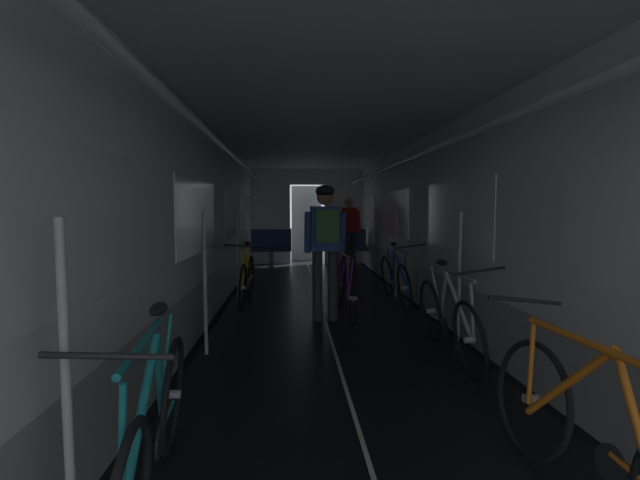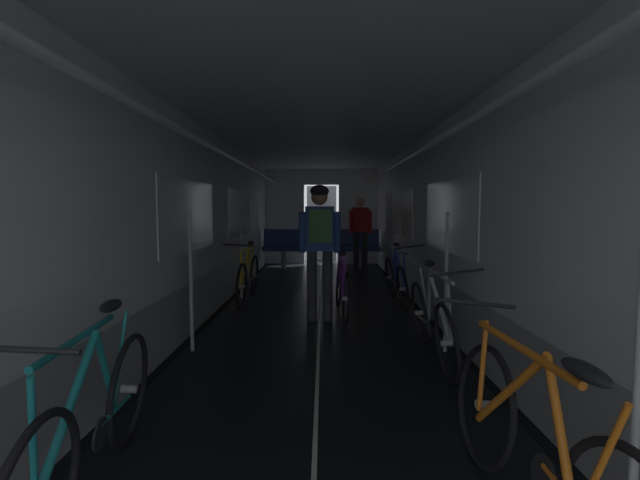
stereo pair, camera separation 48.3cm
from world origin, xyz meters
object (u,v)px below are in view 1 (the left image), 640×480
object	(u,v)px
bicycle_orange	(600,438)
bicycle_silver	(448,318)
bicycle_blue	(395,278)
bicycle_purple_in_aisle	(346,287)
bench_seat_far_left	(271,245)
person_standing_near_bench	(349,228)
person_cyclist_aisle	(326,237)
bench_seat_far_right	(346,245)
bicycle_teal	(155,429)
bicycle_yellow	(247,278)

from	to	relation	value
bicycle_orange	bicycle_silver	bearing A→B (deg)	87.63
bicycle_orange	bicycle_blue	world-z (taller)	bicycle_blue
bicycle_silver	bicycle_purple_in_aisle	bearing A→B (deg)	114.27
bicycle_blue	bench_seat_far_left	bearing A→B (deg)	117.91
bench_seat_far_left	person_standing_near_bench	size ratio (longest dim) A/B	0.58
bicycle_silver	bicycle_orange	size ratio (longest dim) A/B	1.00
bench_seat_far_left	bicycle_silver	bearing A→B (deg)	-72.44
bench_seat_far_left	bicycle_silver	xyz separation A→B (m)	(1.97, -6.23, -0.19)
person_cyclist_aisle	person_standing_near_bench	size ratio (longest dim) A/B	1.03
bench_seat_far_right	bicycle_purple_in_aisle	size ratio (longest dim) A/B	0.58
bench_seat_far_right	bicycle_teal	bearing A→B (deg)	-103.63
person_cyclist_aisle	bicycle_purple_in_aisle	size ratio (longest dim) A/B	1.02
bicycle_teal	bicycle_yellow	bearing A→B (deg)	90.25
bench_seat_far_right	bicycle_purple_in_aisle	distance (m)	4.57
bicycle_teal	person_cyclist_aisle	bearing A→B (deg)	72.14
bench_seat_far_right	bicycle_orange	size ratio (longest dim) A/B	0.58
bicycle_teal	bicycle_orange	bearing A→B (deg)	-5.95
bicycle_teal	bicycle_orange	distance (m)	2.07
bicycle_teal	bicycle_purple_in_aisle	distance (m)	3.89
bicycle_yellow	bicycle_silver	size ratio (longest dim) A/B	1.00
bicycle_orange	person_cyclist_aisle	bearing A→B (deg)	105.18
person_cyclist_aisle	bench_seat_far_left	bearing A→B (deg)	100.72
bicycle_silver	person_cyclist_aisle	size ratio (longest dim) A/B	0.98
bench_seat_far_left	bicycle_purple_in_aisle	bearing A→B (deg)	-75.12
bench_seat_far_left	person_standing_near_bench	bearing A→B (deg)	-11.79
bench_seat_far_left	bicycle_blue	distance (m)	4.37
bicycle_silver	bicycle_teal	world-z (taller)	bicycle_silver
bench_seat_far_left	bicycle_silver	size ratio (longest dim) A/B	0.58
person_standing_near_bench	bicycle_purple_in_aisle	bearing A→B (deg)	-98.23
bicycle_orange	person_cyclist_aisle	distance (m)	3.78
bench_seat_far_right	bicycle_yellow	size ratio (longest dim) A/B	0.58
bench_seat_far_right	bicycle_yellow	bearing A→B (deg)	-118.50
bicycle_silver	bicycle_blue	bearing A→B (deg)	88.27
person_standing_near_bench	bicycle_teal	bearing A→B (deg)	-104.29
bench_seat_far_left	bicycle_yellow	xyz separation A→B (m)	(-0.20, -3.69, -0.18)
bicycle_yellow	bicycle_orange	size ratio (longest dim) A/B	1.00
bicycle_blue	bicycle_purple_in_aisle	size ratio (longest dim) A/B	1.00
bench_seat_far_left	person_cyclist_aisle	distance (m)	4.90
bicycle_yellow	bicycle_purple_in_aisle	size ratio (longest dim) A/B	1.00
bench_seat_far_right	bicycle_orange	xyz separation A→B (m)	(0.08, -8.38, -0.19)
bench_seat_far_left	bicycle_purple_in_aisle	world-z (taller)	bench_seat_far_left
bicycle_orange	person_standing_near_bench	distance (m)	8.03
bicycle_yellow	bicycle_blue	distance (m)	2.25
bicycle_teal	bicycle_purple_in_aisle	size ratio (longest dim) A/B	1.00
bicycle_purple_in_aisle	person_standing_near_bench	xyz separation A→B (m)	(0.60, 4.15, 0.59)
person_standing_near_bench	bicycle_silver	bearing A→B (deg)	-88.36
bicycle_yellow	bicycle_purple_in_aisle	world-z (taller)	bicycle_purple_in_aisle
bicycle_yellow	bicycle_orange	xyz separation A→B (m)	(2.08, -4.70, -0.00)
bicycle_teal	bench_seat_far_left	bearing A→B (deg)	88.73
bicycle_yellow	bicycle_teal	world-z (taller)	bicycle_teal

